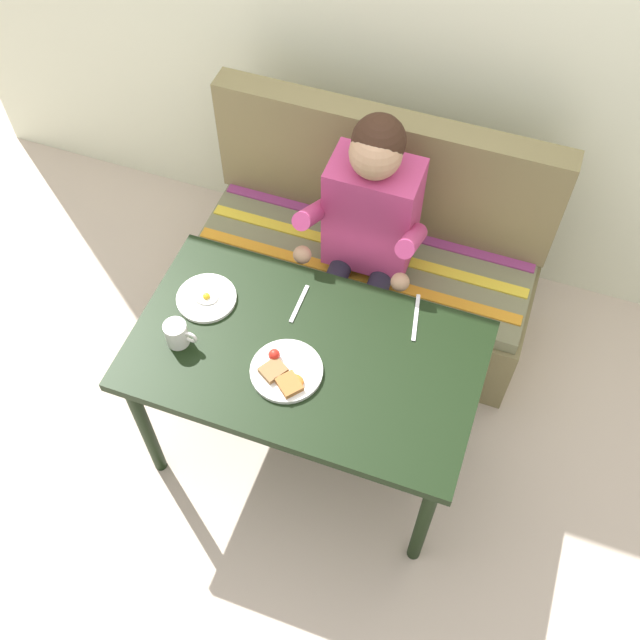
{
  "coord_description": "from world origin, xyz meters",
  "views": [
    {
      "loc": [
        0.51,
        -1.27,
        2.9
      ],
      "look_at": [
        0.0,
        0.15,
        0.72
      ],
      "focal_mm": 42.25,
      "sensor_mm": 36.0,
      "label": 1
    }
  ],
  "objects_px": {
    "plate_breakfast": "(285,372)",
    "fork": "(299,304)",
    "couch": "(367,262)",
    "person": "(366,230)",
    "coffee_mug": "(177,333)",
    "plate_eggs": "(206,298)",
    "table": "(306,365)",
    "knife": "(416,317)"
  },
  "relations": [
    {
      "from": "plate_breakfast",
      "to": "fork",
      "type": "xyz_separation_m",
      "value": [
        -0.06,
        0.28,
        -0.01
      ]
    },
    {
      "from": "couch",
      "to": "fork",
      "type": "relative_size",
      "value": 8.47
    },
    {
      "from": "person",
      "to": "plate_breakfast",
      "type": "height_order",
      "value": "person"
    },
    {
      "from": "coffee_mug",
      "to": "couch",
      "type": "bearing_deg",
      "value": 64.05
    },
    {
      "from": "plate_breakfast",
      "to": "plate_eggs",
      "type": "height_order",
      "value": "plate_breakfast"
    },
    {
      "from": "plate_breakfast",
      "to": "plate_eggs",
      "type": "relative_size",
      "value": 1.14
    },
    {
      "from": "person",
      "to": "plate_breakfast",
      "type": "relative_size",
      "value": 4.95
    },
    {
      "from": "table",
      "to": "knife",
      "type": "relative_size",
      "value": 6.0
    },
    {
      "from": "table",
      "to": "plate_eggs",
      "type": "distance_m",
      "value": 0.43
    },
    {
      "from": "table",
      "to": "plate_eggs",
      "type": "xyz_separation_m",
      "value": [
        -0.41,
        0.09,
        0.09
      ]
    },
    {
      "from": "table",
      "to": "couch",
      "type": "relative_size",
      "value": 0.83
    },
    {
      "from": "couch",
      "to": "knife",
      "type": "relative_size",
      "value": 7.2
    },
    {
      "from": "fork",
      "to": "coffee_mug",
      "type": "bearing_deg",
      "value": -139.13
    },
    {
      "from": "person",
      "to": "fork",
      "type": "distance_m",
      "value": 0.42
    },
    {
      "from": "plate_breakfast",
      "to": "coffee_mug",
      "type": "distance_m",
      "value": 0.39
    },
    {
      "from": "fork",
      "to": "knife",
      "type": "distance_m",
      "value": 0.42
    },
    {
      "from": "table",
      "to": "plate_breakfast",
      "type": "distance_m",
      "value": 0.14
    },
    {
      "from": "person",
      "to": "knife",
      "type": "height_order",
      "value": "person"
    },
    {
      "from": "person",
      "to": "plate_eggs",
      "type": "height_order",
      "value": "person"
    },
    {
      "from": "plate_eggs",
      "to": "plate_breakfast",
      "type": "bearing_deg",
      "value": -27.01
    },
    {
      "from": "plate_breakfast",
      "to": "fork",
      "type": "distance_m",
      "value": 0.29
    },
    {
      "from": "plate_breakfast",
      "to": "knife",
      "type": "distance_m",
      "value": 0.51
    },
    {
      "from": "knife",
      "to": "plate_eggs",
      "type": "bearing_deg",
      "value": -176.78
    },
    {
      "from": "plate_eggs",
      "to": "table",
      "type": "bearing_deg",
      "value": -12.56
    },
    {
      "from": "table",
      "to": "plate_breakfast",
      "type": "bearing_deg",
      "value": -107.78
    },
    {
      "from": "person",
      "to": "coffee_mug",
      "type": "xyz_separation_m",
      "value": [
        -0.45,
        -0.69,
        0.04
      ]
    },
    {
      "from": "plate_eggs",
      "to": "coffee_mug",
      "type": "bearing_deg",
      "value": -93.99
    },
    {
      "from": "couch",
      "to": "knife",
      "type": "bearing_deg",
      "value": -57.57
    },
    {
      "from": "couch",
      "to": "plate_eggs",
      "type": "distance_m",
      "value": 0.89
    },
    {
      "from": "couch",
      "to": "plate_eggs",
      "type": "height_order",
      "value": "couch"
    },
    {
      "from": "person",
      "to": "plate_eggs",
      "type": "bearing_deg",
      "value": -131.38
    },
    {
      "from": "couch",
      "to": "knife",
      "type": "distance_m",
      "value": 0.71
    },
    {
      "from": "plate_eggs",
      "to": "person",
      "type": "bearing_deg",
      "value": 48.62
    },
    {
      "from": "couch",
      "to": "fork",
      "type": "distance_m",
      "value": 0.71
    },
    {
      "from": "table",
      "to": "plate_breakfast",
      "type": "xyz_separation_m",
      "value": [
        -0.03,
        -0.1,
        0.1
      ]
    },
    {
      "from": "plate_eggs",
      "to": "coffee_mug",
      "type": "xyz_separation_m",
      "value": [
        -0.01,
        -0.2,
        0.04
      ]
    },
    {
      "from": "table",
      "to": "coffee_mug",
      "type": "distance_m",
      "value": 0.46
    },
    {
      "from": "plate_eggs",
      "to": "coffee_mug",
      "type": "distance_m",
      "value": 0.2
    },
    {
      "from": "fork",
      "to": "plate_eggs",
      "type": "bearing_deg",
      "value": -163.9
    },
    {
      "from": "couch",
      "to": "fork",
      "type": "xyz_separation_m",
      "value": [
        -0.09,
        -0.58,
        0.4
      ]
    },
    {
      "from": "couch",
      "to": "fork",
      "type": "height_order",
      "value": "couch"
    },
    {
      "from": "table",
      "to": "person",
      "type": "xyz_separation_m",
      "value": [
        0.03,
        0.59,
        0.09
      ]
    }
  ]
}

